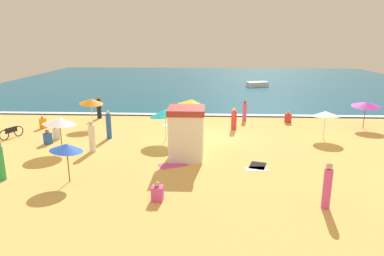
{
  "coord_description": "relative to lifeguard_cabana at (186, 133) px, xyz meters",
  "views": [
    {
      "loc": [
        -0.36,
        -22.87,
        6.72
      ],
      "look_at": [
        -1.44,
        -0.82,
        0.8
      ],
      "focal_mm": 32.53,
      "sensor_mm": 36.0,
      "label": 1
    }
  ],
  "objects": [
    {
      "name": "beach_towel_3",
      "position": [
        -1.8,
        7.35,
        -1.47
      ],
      "size": [
        1.36,
        1.34,
        0.01
      ],
      "color": "white",
      "rests_on": "ground_plane"
    },
    {
      "name": "beachgoer_11",
      "position": [
        -0.89,
        -5.23,
        -1.13
      ],
      "size": [
        0.48,
        0.48,
        0.84
      ],
      "color": "#D84CA5",
      "rests_on": "ground_plane"
    },
    {
      "name": "ground_plane",
      "position": [
        1.57,
        4.38,
        -1.48
      ],
      "size": [
        60.0,
        60.0,
        0.0
      ],
      "primitive_type": "plane",
      "color": "#EDBC60"
    },
    {
      "name": "ocean_water",
      "position": [
        1.57,
        32.38,
        -1.43
      ],
      "size": [
        60.0,
        44.0,
        0.1
      ],
      "primitive_type": "cube",
      "color": "#0F567A",
      "rests_on": "ground_plane"
    },
    {
      "name": "wave_breaker_foam",
      "position": [
        1.57,
        10.68,
        -1.37
      ],
      "size": [
        57.0,
        0.7,
        0.01
      ],
      "primitive_type": "cube",
      "color": "white",
      "rests_on": "ocean_water"
    },
    {
      "name": "beach_umbrella_3",
      "position": [
        -7.51,
        0.86,
        0.37
      ],
      "size": [
        2.68,
        2.68,
        2.16
      ],
      "color": "#4C3823",
      "rests_on": "ground_plane"
    },
    {
      "name": "beachgoer_7",
      "position": [
        -8.93,
        3.33,
        -1.07
      ],
      "size": [
        0.6,
        0.6,
        0.97
      ],
      "color": "white",
      "rests_on": "ground_plane"
    },
    {
      "name": "beachgoer_12",
      "position": [
        5.94,
        -5.58,
        -0.55
      ],
      "size": [
        0.37,
        0.37,
        1.92
      ],
      "color": "#D84CA5",
      "rests_on": "ground_plane"
    },
    {
      "name": "beach_towel_2",
      "position": [
        -0.67,
        -1.16,
        -1.47
      ],
      "size": [
        1.68,
        1.38,
        0.01
      ],
      "color": "#D84CA5",
      "rests_on": "ground_plane"
    },
    {
      "name": "beachgoer_8",
      "position": [
        -5.44,
        3.62,
        -0.57
      ],
      "size": [
        0.45,
        0.45,
        1.91
      ],
      "color": "blue",
      "rests_on": "ground_plane"
    },
    {
      "name": "beach_umbrella_5",
      "position": [
        -5.32,
        -3.55,
        0.23
      ],
      "size": [
        1.87,
        1.85,
        1.97
      ],
      "color": "#4C3823",
      "rests_on": "ground_plane"
    },
    {
      "name": "beachgoer_5",
      "position": [
        -11.09,
        5.97,
        -1.07
      ],
      "size": [
        0.46,
        0.46,
        0.94
      ],
      "color": "orange",
      "rests_on": "ground_plane"
    },
    {
      "name": "beachgoer_6",
      "position": [
        -9.0,
        2.22,
        -1.07
      ],
      "size": [
        0.56,
        0.56,
        0.95
      ],
      "color": "blue",
      "rests_on": "ground_plane"
    },
    {
      "name": "beach_umbrella_4",
      "position": [
        12.73,
        7.14,
        0.34
      ],
      "size": [
        2.62,
        2.63,
        2.09
      ],
      "color": "#4C3823",
      "rests_on": "ground_plane"
    },
    {
      "name": "parked_bicycle",
      "position": [
        -12.03,
        3.4,
        -1.09
      ],
      "size": [
        0.78,
        1.69,
        0.76
      ],
      "color": "black",
      "rests_on": "ground_plane"
    },
    {
      "name": "beachgoer_3",
      "position": [
        4.11,
        9.12,
        -0.71
      ],
      "size": [
        0.45,
        0.45,
        1.64
      ],
      "color": "#D84CA5",
      "rests_on": "ground_plane"
    },
    {
      "name": "beach_umbrella_6",
      "position": [
        -0.13,
        8.14,
        0.18
      ],
      "size": [
        2.74,
        2.72,
        1.98
      ],
      "color": "#4C3823",
      "rests_on": "ground_plane"
    },
    {
      "name": "beach_umbrella_8",
      "position": [
        -1.57,
        3.13,
        0.45
      ],
      "size": [
        2.58,
        2.55,
        2.25
      ],
      "color": "silver",
      "rests_on": "ground_plane"
    },
    {
      "name": "beachgoer_0",
      "position": [
        7.5,
        8.61,
        -1.08
      ],
      "size": [
        0.47,
        0.47,
        0.93
      ],
      "color": "red",
      "rests_on": "ground_plane"
    },
    {
      "name": "beach_towel_0",
      "position": [
        3.73,
        -1.49,
        -1.47
      ],
      "size": [
        1.22,
        0.7,
        0.01
      ],
      "color": "white",
      "rests_on": "ground_plane"
    },
    {
      "name": "beach_umbrella_7",
      "position": [
        8.9,
        4.2,
        0.24
      ],
      "size": [
        2.23,
        2.24,
        1.96
      ],
      "color": "silver",
      "rests_on": "ground_plane"
    },
    {
      "name": "beach_towel_4",
      "position": [
        3.86,
        -1.01,
        -1.47
      ],
      "size": [
        1.1,
        1.31,
        0.01
      ],
      "color": "black",
      "rests_on": "ground_plane"
    },
    {
      "name": "small_boat_0",
      "position": [
        7.6,
        27.73,
        -1.06
      ],
      "size": [
        3.01,
        2.17,
        0.64
      ],
      "color": "white",
      "rests_on": "ocean_water"
    },
    {
      "name": "beachgoer_2",
      "position": [
        -8.6,
        -3.49,
        -0.54
      ],
      "size": [
        0.44,
        0.44,
        1.92
      ],
      "color": "green",
      "rests_on": "ground_plane"
    },
    {
      "name": "beachgoer_1",
      "position": [
        3.06,
        6.27,
        -0.72
      ],
      "size": [
        0.55,
        0.55,
        1.63
      ],
      "color": "red",
      "rests_on": "ground_plane"
    },
    {
      "name": "beachgoer_4",
      "position": [
        -5.65,
        0.85,
        -0.61
      ],
      "size": [
        0.39,
        0.39,
        1.86
      ],
      "color": "white",
      "rests_on": "ground_plane"
    },
    {
      "name": "beach_umbrella_0",
      "position": [
        -7.51,
        6.52,
        0.48
      ],
      "size": [
        2.47,
        2.47,
        2.25
      ],
      "color": "silver",
      "rests_on": "ground_plane"
    },
    {
      "name": "lifeguard_cabana",
      "position": [
        0.0,
        0.0,
        0.0
      ],
      "size": [
        2.0,
        2.02,
        2.91
      ],
      "color": "white",
      "rests_on": "ground_plane"
    },
    {
      "name": "beachgoer_9",
      "position": [
        -7.88,
        9.35,
        -0.62
      ],
      "size": [
        0.41,
        0.41,
        1.82
      ],
      "color": "black",
      "rests_on": "ground_plane"
    }
  ]
}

